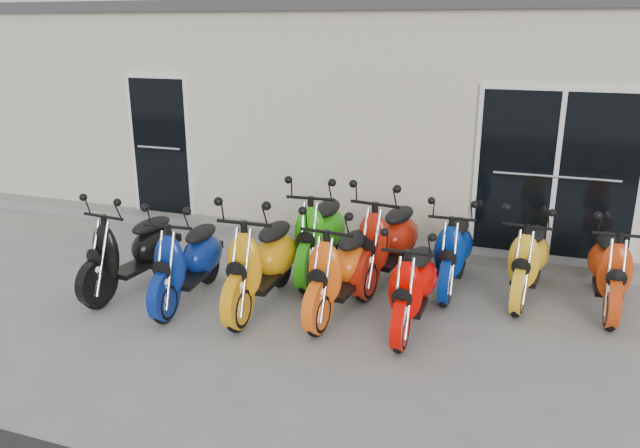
# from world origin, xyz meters

# --- Properties ---
(ground) EXTENTS (80.00, 80.00, 0.00)m
(ground) POSITION_xyz_m (0.00, 0.00, 0.00)
(ground) COLOR gray
(ground) RESTS_ON ground
(building) EXTENTS (14.00, 6.00, 3.20)m
(building) POSITION_xyz_m (0.00, 5.20, 1.60)
(building) COLOR beige
(building) RESTS_ON ground
(roof_cap) EXTENTS (14.20, 6.20, 0.16)m
(roof_cap) POSITION_xyz_m (0.00, 5.20, 3.28)
(roof_cap) COLOR #3F3F42
(roof_cap) RESTS_ON building
(front_step) EXTENTS (14.00, 0.40, 0.15)m
(front_step) POSITION_xyz_m (0.00, 2.02, 0.07)
(front_step) COLOR gray
(front_step) RESTS_ON ground
(door_left) EXTENTS (1.07, 0.08, 2.22)m
(door_left) POSITION_xyz_m (-3.20, 2.17, 1.26)
(door_left) COLOR black
(door_left) RESTS_ON front_step
(door_right) EXTENTS (2.02, 0.08, 2.22)m
(door_right) POSITION_xyz_m (2.60, 2.17, 1.26)
(door_right) COLOR black
(door_right) RESTS_ON front_step
(scooter_front_black) EXTENTS (0.78, 1.76, 1.26)m
(scooter_front_black) POSITION_xyz_m (-2.00, -0.35, 0.63)
(scooter_front_black) COLOR black
(scooter_front_black) RESTS_ON ground
(scooter_front_blue) EXTENTS (0.75, 1.73, 1.25)m
(scooter_front_blue) POSITION_xyz_m (-1.22, -0.40, 0.62)
(scooter_front_blue) COLOR navy
(scooter_front_blue) RESTS_ON ground
(scooter_front_orange_a) EXTENTS (0.73, 1.87, 1.36)m
(scooter_front_orange_a) POSITION_xyz_m (-0.38, -0.25, 0.68)
(scooter_front_orange_a) COLOR orange
(scooter_front_orange_a) RESTS_ON ground
(scooter_front_orange_b) EXTENTS (0.77, 1.79, 1.29)m
(scooter_front_orange_b) POSITION_xyz_m (0.49, -0.11, 0.65)
(scooter_front_orange_b) COLOR #FF5E0F
(scooter_front_orange_b) RESTS_ON ground
(scooter_front_red) EXTENTS (0.60, 1.61, 1.18)m
(scooter_front_red) POSITION_xyz_m (1.30, -0.20, 0.59)
(scooter_front_red) COLOR #E70600
(scooter_front_red) RESTS_ON ground
(scooter_back_green) EXTENTS (0.82, 1.89, 1.36)m
(scooter_back_green) POSITION_xyz_m (-0.10, 0.88, 0.68)
(scooter_back_green) COLOR #28AF10
(scooter_back_green) RESTS_ON ground
(scooter_back_red) EXTENTS (0.91, 1.92, 1.36)m
(scooter_back_red) POSITION_xyz_m (0.76, 0.88, 0.68)
(scooter_back_red) COLOR #B41B0A
(scooter_back_red) RESTS_ON ground
(scooter_back_blue) EXTENTS (0.62, 1.65, 1.21)m
(scooter_back_blue) POSITION_xyz_m (1.54, 0.98, 0.61)
(scooter_back_blue) COLOR navy
(scooter_back_blue) RESTS_ON ground
(scooter_back_yellow) EXTENTS (0.76, 1.68, 1.20)m
(scooter_back_yellow) POSITION_xyz_m (2.38, 0.99, 0.60)
(scooter_back_yellow) COLOR yellow
(scooter_back_yellow) RESTS_ON ground
(scooter_back_extra) EXTENTS (0.62, 1.65, 1.21)m
(scooter_back_extra) POSITION_xyz_m (3.23, 0.98, 0.61)
(scooter_back_extra) COLOR red
(scooter_back_extra) RESTS_ON ground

